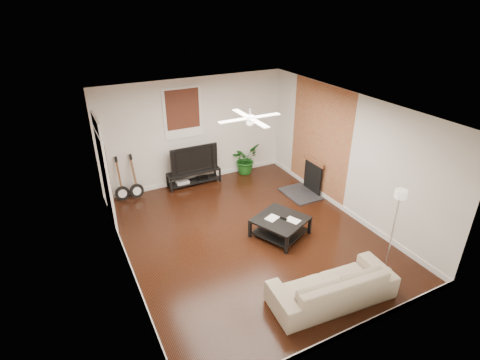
% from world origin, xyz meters
% --- Properties ---
extents(room, '(5.01, 6.01, 2.81)m').
position_xyz_m(room, '(0.00, 0.00, 1.40)').
color(room, black).
rests_on(room, ground).
extents(brick_accent, '(0.02, 2.20, 2.80)m').
position_xyz_m(brick_accent, '(2.49, 1.00, 1.40)').
color(brick_accent, '#A55935').
rests_on(brick_accent, floor).
extents(fireplace, '(0.80, 1.10, 0.92)m').
position_xyz_m(fireplace, '(2.20, 1.00, 0.46)').
color(fireplace, black).
rests_on(fireplace, floor).
extents(window_back, '(1.00, 0.06, 1.30)m').
position_xyz_m(window_back, '(-0.30, 2.97, 1.95)').
color(window_back, '#3F1911').
rests_on(window_back, wall_back).
extents(door_left, '(0.08, 1.00, 2.50)m').
position_xyz_m(door_left, '(-2.46, 1.90, 1.25)').
color(door_left, white).
rests_on(door_left, wall_left).
extents(tv_stand, '(1.42, 0.38, 0.40)m').
position_xyz_m(tv_stand, '(-0.17, 2.78, 0.20)').
color(tv_stand, black).
rests_on(tv_stand, floor).
extents(tv, '(1.27, 0.17, 0.73)m').
position_xyz_m(tv, '(-0.17, 2.80, 0.77)').
color(tv, black).
rests_on(tv, tv_stand).
extents(coffee_table, '(1.28, 1.28, 0.41)m').
position_xyz_m(coffee_table, '(0.61, -0.28, 0.20)').
color(coffee_table, black).
rests_on(coffee_table, floor).
extents(sofa, '(2.19, 1.01, 0.62)m').
position_xyz_m(sofa, '(0.36, -2.28, 0.31)').
color(sofa, '#C2A891').
rests_on(sofa, floor).
extents(floor_lamp, '(0.31, 0.31, 1.73)m').
position_xyz_m(floor_lamp, '(1.71, -2.18, 0.87)').
color(floor_lamp, silver).
rests_on(floor_lamp, floor).
extents(potted_plant, '(0.99, 0.96, 0.84)m').
position_xyz_m(potted_plant, '(1.39, 2.82, 0.42)').
color(potted_plant, '#185518').
rests_on(potted_plant, floor).
extents(guitar_left, '(0.35, 0.25, 1.15)m').
position_xyz_m(guitar_left, '(-2.07, 2.75, 0.57)').
color(guitar_left, black).
rests_on(guitar_left, floor).
extents(guitar_right, '(0.38, 0.29, 1.15)m').
position_xyz_m(guitar_right, '(-1.72, 2.72, 0.57)').
color(guitar_right, black).
rests_on(guitar_right, floor).
extents(ceiling_fan, '(1.24, 1.24, 0.32)m').
position_xyz_m(ceiling_fan, '(0.00, 0.00, 2.60)').
color(ceiling_fan, white).
rests_on(ceiling_fan, ceiling).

